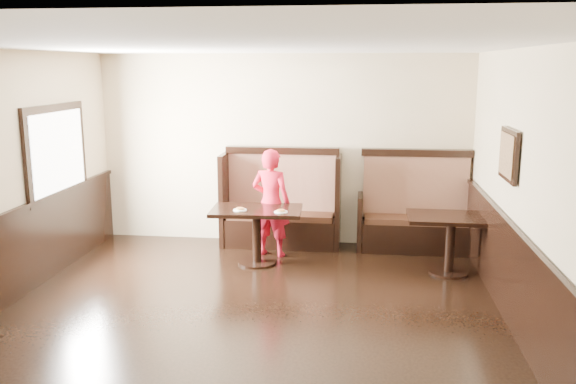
% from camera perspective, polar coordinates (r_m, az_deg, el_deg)
% --- Properties ---
extents(ground, '(7.00, 7.00, 0.00)m').
position_cam_1_polar(ground, '(6.12, -4.84, -13.68)').
color(ground, black).
rests_on(ground, ground).
extents(room_shell, '(7.00, 7.00, 7.00)m').
position_cam_1_polar(room_shell, '(6.19, -7.13, -6.75)').
color(room_shell, beige).
rests_on(room_shell, ground).
extents(booth_main, '(1.75, 0.72, 1.45)m').
position_cam_1_polar(booth_main, '(9.03, -0.64, -1.70)').
color(booth_main, black).
rests_on(booth_main, ground).
extents(booth_neighbor, '(1.65, 0.72, 1.45)m').
position_cam_1_polar(booth_neighbor, '(9.00, 11.78, -2.30)').
color(booth_neighbor, black).
rests_on(booth_neighbor, ground).
extents(table_main, '(1.23, 0.81, 0.76)m').
position_cam_1_polar(table_main, '(8.15, -2.95, -2.79)').
color(table_main, black).
rests_on(table_main, ground).
extents(table_neighbor, '(1.10, 0.72, 0.76)m').
position_cam_1_polar(table_neighbor, '(8.03, 14.98, -3.50)').
color(table_neighbor, black).
rests_on(table_neighbor, ground).
extents(child, '(0.61, 0.47, 1.51)m').
position_cam_1_polar(child, '(8.47, -1.60, -1.01)').
color(child, red).
rests_on(child, ground).
extents(pizza_plate_left, '(0.18, 0.18, 0.03)m').
position_cam_1_polar(pizza_plate_left, '(8.03, -4.50, -1.63)').
color(pizza_plate_left, white).
rests_on(pizza_plate_left, table_main).
extents(pizza_plate_right, '(0.18, 0.18, 0.03)m').
position_cam_1_polar(pizza_plate_right, '(7.90, -0.67, -1.81)').
color(pizza_plate_right, white).
rests_on(pizza_plate_right, table_main).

